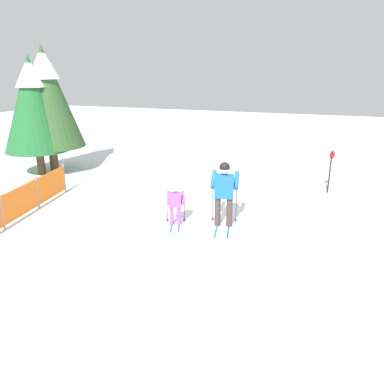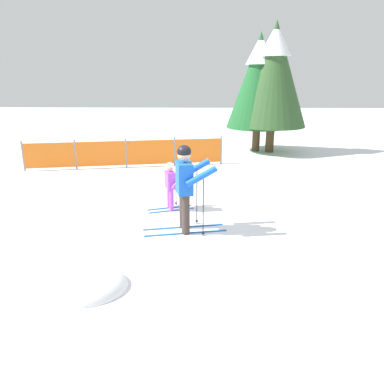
{
  "view_description": "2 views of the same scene",
  "coord_description": "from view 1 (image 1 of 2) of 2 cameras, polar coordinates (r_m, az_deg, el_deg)",
  "views": [
    {
      "loc": [
        -9.39,
        -2.46,
        4.15
      ],
      "look_at": [
        0.1,
        1.06,
        0.86
      ],
      "focal_mm": 35.0,
      "sensor_mm": 36.0,
      "label": 1
    },
    {
      "loc": [
        0.35,
        -7.21,
        3.18
      ],
      "look_at": [
        0.16,
        0.35,
        0.78
      ],
      "focal_mm": 35.0,
      "sensor_mm": 36.0,
      "label": 2
    }
  ],
  "objects": [
    {
      "name": "ground_plane",
      "position": [
        10.56,
        5.24,
        -5.22
      ],
      "size": [
        60.0,
        60.0,
        0.0
      ],
      "primitive_type": "plane",
      "color": "white"
    },
    {
      "name": "skier_adult",
      "position": [
        10.23,
        4.93,
        0.62
      ],
      "size": [
        1.77,
        0.88,
        1.84
      ],
      "rotation": [
        0.0,
        0.0,
        0.2
      ],
      "color": "#1966B2",
      "rests_on": "ground_plane"
    },
    {
      "name": "skier_child",
      "position": [
        10.39,
        -2.58,
        -1.45
      ],
      "size": [
        1.13,
        0.64,
        1.19
      ],
      "rotation": [
        0.0,
        0.0,
        0.34
      ],
      "color": "#1966B2",
      "rests_on": "ground_plane"
    },
    {
      "name": "safety_fence",
      "position": [
        11.39,
        -27.02,
        -2.67
      ],
      "size": [
        6.83,
        1.31,
        1.02
      ],
      "rotation": [
        0.0,
        0.0,
        0.18
      ],
      "color": "gray",
      "rests_on": "ground_plane"
    },
    {
      "name": "conifer_far",
      "position": [
        16.78,
        -21.32,
        13.58
      ],
      "size": [
        2.79,
        2.79,
        5.17
      ],
      "color": "#4C3823",
      "rests_on": "ground_plane"
    },
    {
      "name": "conifer_near",
      "position": [
        16.54,
        -23.06,
        12.47
      ],
      "size": [
        2.57,
        2.57,
        4.78
      ],
      "color": "#4C3823",
      "rests_on": "ground_plane"
    },
    {
      "name": "trail_marker",
      "position": [
        13.99,
        20.35,
        3.59
      ],
      "size": [
        0.24,
        0.18,
        1.52
      ],
      "color": "black",
      "rests_on": "ground_plane"
    },
    {
      "name": "snow_mound",
      "position": [
        8.95,
        16.26,
        -10.4
      ],
      "size": [
        1.37,
        1.16,
        0.55
      ],
      "primitive_type": "ellipsoid",
      "color": "white",
      "rests_on": "ground_plane"
    }
  ]
}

